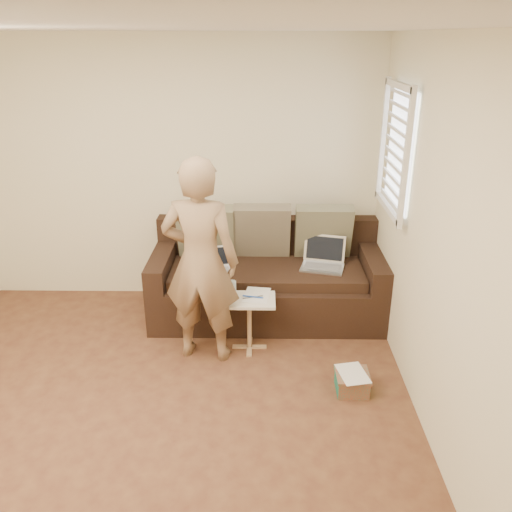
# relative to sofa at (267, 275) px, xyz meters

# --- Properties ---
(floor) EXTENTS (4.50, 4.50, 0.00)m
(floor) POSITION_rel_sofa_xyz_m (-0.90, -1.77, -0.42)
(floor) COLOR #4D281C
(floor) RESTS_ON ground
(ceiling) EXTENTS (4.50, 4.50, 0.00)m
(ceiling) POSITION_rel_sofa_xyz_m (-0.90, -1.77, 2.18)
(ceiling) COLOR white
(ceiling) RESTS_ON wall_back
(wall_back) EXTENTS (4.00, 0.00, 4.00)m
(wall_back) POSITION_rel_sofa_xyz_m (-0.90, 0.48, 0.87)
(wall_back) COLOR beige
(wall_back) RESTS_ON ground
(wall_right) EXTENTS (0.00, 4.50, 4.50)m
(wall_right) POSITION_rel_sofa_xyz_m (1.10, -1.77, 0.87)
(wall_right) COLOR beige
(wall_right) RESTS_ON ground
(window_blinds) EXTENTS (0.12, 0.88, 1.08)m
(window_blinds) POSITION_rel_sofa_xyz_m (1.05, -0.27, 1.28)
(window_blinds) COLOR white
(window_blinds) RESTS_ON wall_right
(sofa) EXTENTS (2.20, 0.95, 0.85)m
(sofa) POSITION_rel_sofa_xyz_m (0.00, 0.00, 0.00)
(sofa) COLOR black
(sofa) RESTS_ON ground
(pillow_left) EXTENTS (0.55, 0.29, 0.57)m
(pillow_left) POSITION_rel_sofa_xyz_m (-0.60, 0.21, 0.37)
(pillow_left) COLOR #6C6B50
(pillow_left) RESTS_ON sofa
(pillow_mid) EXTENTS (0.55, 0.27, 0.57)m
(pillow_mid) POSITION_rel_sofa_xyz_m (-0.05, 0.23, 0.37)
(pillow_mid) COLOR #645E47
(pillow_mid) RESTS_ON sofa
(pillow_right) EXTENTS (0.55, 0.28, 0.57)m
(pillow_right) POSITION_rel_sofa_xyz_m (0.55, 0.22, 0.37)
(pillow_right) COLOR #6C6B50
(pillow_right) RESTS_ON sofa
(laptop_silver) EXTENTS (0.45, 0.37, 0.26)m
(laptop_silver) POSITION_rel_sofa_xyz_m (0.52, -0.05, 0.10)
(laptop_silver) COLOR #B7BABC
(laptop_silver) RESTS_ON sofa
(laptop_white) EXTENTS (0.33, 0.27, 0.21)m
(laptop_white) POSITION_rel_sofa_xyz_m (-0.48, -0.14, 0.10)
(laptop_white) COLOR white
(laptop_white) RESTS_ON sofa
(person) EXTENTS (0.69, 0.52, 1.75)m
(person) POSITION_rel_sofa_xyz_m (-0.54, -0.73, 0.45)
(person) COLOR olive
(person) RESTS_ON ground
(side_table) EXTENTS (0.45, 0.31, 0.49)m
(side_table) POSITION_rel_sofa_xyz_m (-0.15, -0.62, -0.18)
(side_table) COLOR silver
(side_table) RESTS_ON ground
(drinking_glass) EXTENTS (0.07, 0.07, 0.12)m
(drinking_glass) POSITION_rel_sofa_xyz_m (-0.30, -0.54, 0.12)
(drinking_glass) COLOR silver
(drinking_glass) RESTS_ON side_table
(scissors) EXTENTS (0.18, 0.11, 0.02)m
(scissors) POSITION_rel_sofa_xyz_m (-0.12, -0.61, 0.07)
(scissors) COLOR silver
(scissors) RESTS_ON side_table
(paper_on_table) EXTENTS (0.25, 0.33, 0.00)m
(paper_on_table) POSITION_rel_sofa_xyz_m (-0.09, -0.56, 0.07)
(paper_on_table) COLOR white
(paper_on_table) RESTS_ON side_table
(striped_box) EXTENTS (0.26, 0.26, 0.16)m
(striped_box) POSITION_rel_sofa_xyz_m (0.66, -1.23, -0.34)
(striped_box) COLOR red
(striped_box) RESTS_ON ground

